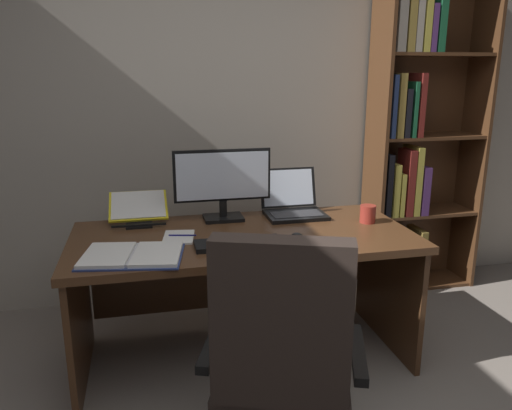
# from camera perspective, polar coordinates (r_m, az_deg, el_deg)

# --- Properties ---
(wall_back) EXTENTS (5.31, 0.12, 2.89)m
(wall_back) POSITION_cam_1_polar(r_m,az_deg,el_deg) (3.44, -1.56, 13.40)
(wall_back) COLOR #A89E8E
(wall_back) RESTS_ON ground
(desk) EXTENTS (1.76, 0.82, 0.72)m
(desk) POSITION_cam_1_polar(r_m,az_deg,el_deg) (2.74, -1.76, -6.53)
(desk) COLOR #4C2D19
(desk) RESTS_ON ground
(bookshelf) EXTENTS (0.79, 0.32, 2.20)m
(bookshelf) POSITION_cam_1_polar(r_m,az_deg,el_deg) (3.66, 17.63, 7.04)
(bookshelf) COLOR #4C2D19
(bookshelf) RESTS_ON ground
(office_chair) EXTENTS (0.70, 0.63, 1.02)m
(office_chair) POSITION_cam_1_polar(r_m,az_deg,el_deg) (1.97, 3.00, -19.22)
(office_chair) COLOR black
(office_chair) RESTS_ON ground
(monitor) EXTENTS (0.55, 0.16, 0.40)m
(monitor) POSITION_cam_1_polar(r_m,az_deg,el_deg) (2.81, -3.83, 2.43)
(monitor) COLOR black
(monitor) RESTS_ON desk
(laptop) EXTENTS (0.34, 0.33, 0.25)m
(laptop) POSITION_cam_1_polar(r_m,az_deg,el_deg) (2.94, 4.24, -0.06)
(laptop) COLOR black
(laptop) RESTS_ON desk
(keyboard) EXTENTS (0.42, 0.15, 0.02)m
(keyboard) POSITION_cam_1_polar(r_m,az_deg,el_deg) (2.42, -2.03, -4.42)
(keyboard) COLOR black
(keyboard) RESTS_ON desk
(computer_mouse) EXTENTS (0.06, 0.10, 0.04)m
(computer_mouse) POSITION_cam_1_polar(r_m,az_deg,el_deg) (2.49, 4.78, -3.72)
(computer_mouse) COLOR black
(computer_mouse) RESTS_ON desk
(reading_stand_with_book) EXTENTS (0.32, 0.30, 0.14)m
(reading_stand_with_book) POSITION_cam_1_polar(r_m,az_deg,el_deg) (2.88, -13.27, -0.35)
(reading_stand_with_book) COLOR black
(reading_stand_with_book) RESTS_ON desk
(open_binder) EXTENTS (0.49, 0.39, 0.02)m
(open_binder) POSITION_cam_1_polar(r_m,az_deg,el_deg) (2.34, -13.93, -5.59)
(open_binder) COLOR navy
(open_binder) RESTS_ON desk
(notepad) EXTENTS (0.18, 0.23, 0.01)m
(notepad) POSITION_cam_1_polar(r_m,az_deg,el_deg) (2.56, -8.82, -3.65)
(notepad) COLOR silver
(notepad) RESTS_ON desk
(pen) EXTENTS (0.14, 0.04, 0.01)m
(pen) POSITION_cam_1_polar(r_m,az_deg,el_deg) (2.56, -8.39, -3.43)
(pen) COLOR navy
(pen) RESTS_ON notepad
(coffee_mug) EXTENTS (0.09, 0.09, 0.10)m
(coffee_mug) POSITION_cam_1_polar(r_m,az_deg,el_deg) (2.85, 12.64, -1.00)
(coffee_mug) COLOR maroon
(coffee_mug) RESTS_ON desk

